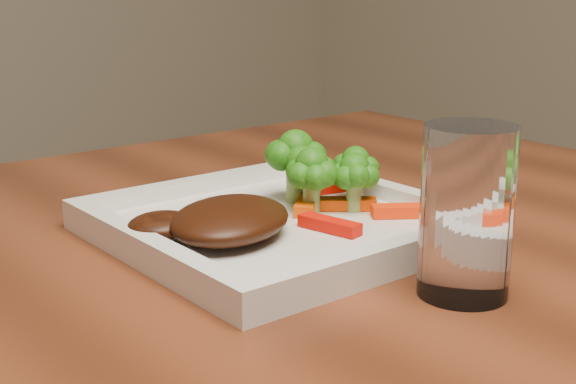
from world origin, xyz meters
TOP-DOWN VIEW (x-y plane):
  - plate at (0.14, -0.08)m, footprint 0.27×0.27m
  - steak at (0.08, -0.09)m, footprint 0.14×0.13m
  - broccoli_0 at (0.19, -0.04)m, footprint 0.08×0.08m
  - broccoli_1 at (0.23, -0.08)m, footprint 0.06×0.06m
  - broccoli_2 at (0.21, -0.10)m, footprint 0.05×0.05m
  - broccoli_3 at (0.18, -0.08)m, footprint 0.07×0.07m
  - carrot_1 at (0.23, -0.14)m, footprint 0.06×0.05m
  - carrot_2 at (0.15, -0.13)m, footprint 0.03×0.06m
  - carrot_3 at (0.24, -0.04)m, footprint 0.06×0.03m
  - carrot_5 at (0.20, -0.09)m, footprint 0.06×0.05m
  - carrot_6 at (0.18, -0.07)m, footprint 0.06×0.06m
  - drinking_glass at (0.16, -0.27)m, footprint 0.08×0.08m

SIDE VIEW (x-z plane):
  - plate at x=0.14m, z-range 0.75..0.76m
  - carrot_1 at x=0.23m, z-range 0.76..0.77m
  - carrot_2 at x=0.15m, z-range 0.76..0.77m
  - carrot_3 at x=0.24m, z-range 0.76..0.77m
  - carrot_5 at x=0.20m, z-range 0.76..0.77m
  - carrot_6 at x=0.18m, z-range 0.76..0.77m
  - steak at x=0.08m, z-range 0.76..0.79m
  - broccoli_2 at x=0.21m, z-range 0.76..0.82m
  - broccoli_3 at x=0.18m, z-range 0.76..0.82m
  - broccoli_1 at x=0.23m, z-range 0.76..0.83m
  - broccoli_0 at x=0.19m, z-range 0.76..0.83m
  - drinking_glass at x=0.16m, z-range 0.75..0.87m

